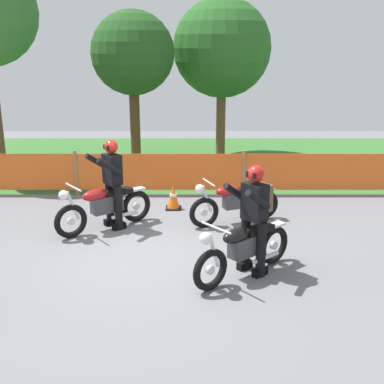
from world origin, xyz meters
TOP-DOWN VIEW (x-y plane):
  - ground at (0.00, 0.00)m, footprint 24.00×24.00m
  - grass_verge at (0.00, 6.93)m, footprint 24.00×6.91m
  - barrier_fence at (0.00, 3.47)m, footprint 11.61×0.08m
  - tree_near_left at (-0.86, 6.32)m, footprint 2.26×2.26m
  - tree_near_right at (1.61, 7.53)m, footprint 2.88×2.88m
  - motorcycle_lead at (1.56, 1.60)m, footprint 1.81×0.86m
  - motorcycle_trailing at (-0.91, 1.26)m, footprint 1.65×1.33m
  - motorcycle_third at (1.50, -0.68)m, footprint 1.58×1.37m
  - rider_trailing at (-0.76, 1.38)m, footprint 0.73×0.72m
  - rider_third at (1.67, -0.54)m, footprint 0.78×0.75m
  - traffic_cone at (0.34, 2.47)m, footprint 0.32×0.32m

SIDE VIEW (x-z plane):
  - ground at x=0.00m, z-range -0.02..0.00m
  - grass_verge at x=0.00m, z-range 0.00..0.01m
  - traffic_cone at x=0.34m, z-range -0.01..0.52m
  - motorcycle_lead at x=1.56m, z-range -0.01..0.89m
  - motorcycle_third at x=1.50m, z-range -0.01..0.93m
  - motorcycle_trailing at x=-0.91m, z-range -0.01..0.94m
  - barrier_fence at x=0.00m, z-range 0.02..1.07m
  - rider_trailing at x=-0.76m, z-range 0.07..1.76m
  - rider_third at x=1.67m, z-range 0.11..1.80m
  - tree_near_left at x=-0.86m, z-range 0.96..5.20m
  - tree_near_right at x=1.61m, z-range 0.88..5.54m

